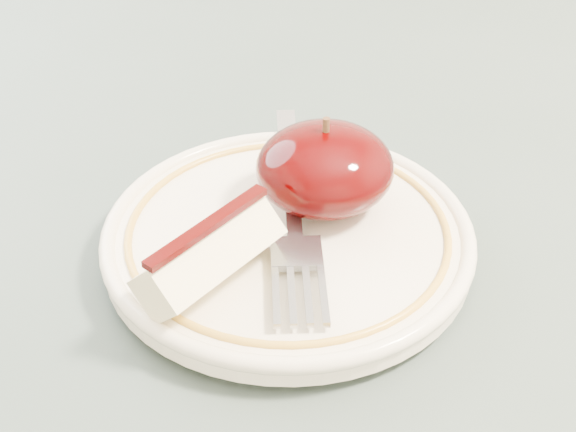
{
  "coord_description": "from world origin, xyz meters",
  "views": [
    {
      "loc": [
        -0.1,
        -0.35,
        1.04
      ],
      "look_at": [
        -0.04,
        -0.01,
        0.78
      ],
      "focal_mm": 50.0,
      "sensor_mm": 36.0,
      "label": 1
    }
  ],
  "objects": [
    {
      "name": "table",
      "position": [
        0.0,
        0.0,
        0.66
      ],
      "size": [
        0.9,
        0.9,
        0.75
      ],
      "color": "brown",
      "rests_on": "ground"
    },
    {
      "name": "plate",
      "position": [
        -0.04,
        -0.01,
        0.76
      ],
      "size": [
        0.21,
        0.21,
        0.02
      ],
      "color": "beige",
      "rests_on": "table"
    },
    {
      "name": "apple_half",
      "position": [
        -0.02,
        0.02,
        0.79
      ],
      "size": [
        0.08,
        0.07,
        0.06
      ],
      "color": "black",
      "rests_on": "plate"
    },
    {
      "name": "apple_wedge",
      "position": [
        -0.09,
        -0.04,
        0.79
      ],
      "size": [
        0.08,
        0.08,
        0.04
      ],
      "rotation": [
        0.0,
        0.0,
        0.73
      ],
      "color": "#FFF4BB",
      "rests_on": "plate"
    },
    {
      "name": "fork",
      "position": [
        -0.04,
        0.01,
        0.77
      ],
      "size": [
        0.04,
        0.2,
        0.0
      ],
      "rotation": [
        0.0,
        0.0,
        1.45
      ],
      "color": "#95989D",
      "rests_on": "plate"
    }
  ]
}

